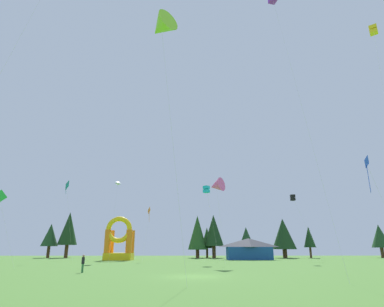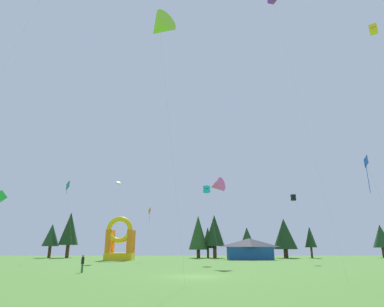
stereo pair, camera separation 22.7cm
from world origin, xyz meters
TOP-DOWN VIEW (x-y plane):
  - ground_plane at (0.00, 0.00)m, footprint 120.00×120.00m
  - kite_white_parafoil at (-12.44, 26.16)m, footprint 1.45×7.05m
  - kite_lime_delta at (-2.36, -8.58)m, footprint 3.04×2.99m
  - kite_cyan_box at (2.33, 21.34)m, footprint 2.62×3.17m
  - kite_pink_delta at (3.27, 14.87)m, footprint 2.67×2.95m
  - kite_yellow_box at (19.54, 2.01)m, footprint 6.38×8.29m
  - kite_orange_diamond at (-6.92, 26.94)m, footprint 1.04×2.34m
  - kite_black_box at (15.94, 22.37)m, footprint 3.96×0.75m
  - kite_teal_diamond at (-20.80, 25.29)m, footprint 2.00×2.64m
  - kite_blue_diamond at (13.47, -2.82)m, footprint 2.73×0.78m
  - person_far_side at (-10.06, 3.80)m, footprint 0.32×0.32m
  - inflatable_orange_dome at (-12.62, 31.29)m, footprint 4.78×3.77m
  - festival_tent at (10.60, 32.75)m, footprint 7.96×3.37m
  - tree_row_0 at (-29.94, 43.24)m, footprint 3.46×3.46m
  - tree_row_1 at (-26.27, 43.48)m, footprint 4.05×4.05m
  - tree_row_2 at (1.56, 42.18)m, footprint 4.03×4.03m
  - tree_row_3 at (3.66, 43.79)m, footprint 2.53×2.53m
  - tree_row_4 at (5.02, 42.23)m, footprint 4.19×4.19m
  - tree_row_5 at (11.65, 40.70)m, footprint 3.27×3.27m
  - tree_row_6 at (19.72, 41.59)m, footprint 4.96×4.96m
  - tree_row_7 at (25.06, 41.48)m, footprint 2.43×2.43m
  - tree_row_8 at (40.90, 42.81)m, footprint 3.77×3.77m

SIDE VIEW (x-z plane):
  - ground_plane at x=0.00m, z-range 0.00..0.00m
  - person_far_side at x=-10.06m, z-range 0.15..1.70m
  - festival_tent at x=10.60m, z-range 0.00..3.73m
  - inflatable_orange_dome at x=-12.62m, z-range -0.91..6.51m
  - tree_row_5 at x=11.65m, z-range 0.89..7.05m
  - tree_row_3 at x=3.66m, z-range 0.93..7.25m
  - tree_row_7 at x=25.06m, z-range 1.01..7.36m
  - tree_row_8 at x=40.90m, z-range 0.99..7.85m
  - tree_row_0 at x=-29.94m, z-range 1.12..8.11m
  - tree_row_6 at x=19.72m, z-range 0.84..8.86m
  - tree_row_2 at x=1.56m, z-range 0.80..9.46m
  - tree_row_4 at x=5.02m, z-range 1.14..9.98m
  - tree_row_1 at x=-26.27m, z-range 1.24..10.74m
  - kite_orange_diamond at x=-6.92m, z-range 3.71..12.20m
  - kite_blue_diamond at x=13.47m, z-range 4.00..13.05m
  - kite_black_box at x=15.94m, z-range 4.57..14.66m
  - kite_pink_delta at x=3.27m, z-range 4.52..15.66m
  - kite_cyan_box at x=2.33m, z-range 5.09..16.35m
  - kite_teal_diamond at x=-20.80m, z-range 5.65..18.36m
  - kite_white_parafoil at x=-12.44m, z-range 5.97..19.27m
  - kite_lime_delta at x=-2.36m, z-range 7.79..25.31m
  - kite_yellow_box at x=19.54m, z-range 12.09..37.41m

